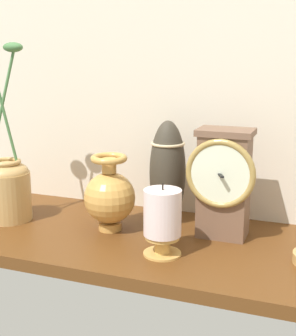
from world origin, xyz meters
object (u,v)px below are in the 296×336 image
Objects in this scene: brass_vase_jar at (7,183)px; tall_ceramic_vase at (168,172)px; mantel_clock at (223,181)px; brass_vase_bulbous at (110,196)px; pillar_candle_front at (162,219)px.

brass_vase_jar reaches higher than tall_ceramic_vase.
mantel_clock is 22.96cm from brass_vase_bulbous.
tall_ceramic_vase reaches higher than pillar_candle_front.
brass_vase_bulbous is (-22.18, -4.35, -4.04)cm from mantel_clock.
brass_vase_jar is at bearing -162.00° from tall_ceramic_vase.
brass_vase_jar reaches higher than pillar_candle_front.
brass_vase_bulbous is 16.29cm from pillar_candle_front.
mantel_clock is 0.98× the size of tall_ceramic_vase.
pillar_candle_front is 17.82cm from tall_ceramic_vase.
brass_vase_bulbous is at bearing -168.91° from mantel_clock.
brass_vase_bulbous is at bearing -137.82° from tall_ceramic_vase.
brass_vase_bulbous is 1.17× the size of pillar_candle_front.
mantel_clock is 1.37× the size of brass_vase_bulbous.
brass_vase_bulbous is 0.41× the size of brass_vase_jar.
mantel_clock is at bearing 11.09° from brass_vase_bulbous.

